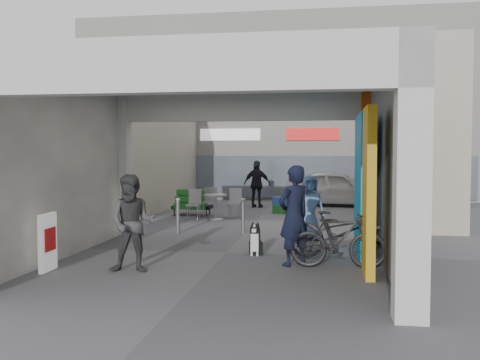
% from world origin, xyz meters
% --- Properties ---
extents(ground, '(90.00, 90.00, 0.00)m').
position_xyz_m(ground, '(0.00, 0.00, 0.00)').
color(ground, '#545458').
rests_on(ground, ground).
extents(arcade_canopy, '(6.40, 6.45, 6.40)m').
position_xyz_m(arcade_canopy, '(0.54, -0.82, 2.30)').
color(arcade_canopy, '#BBBBB7').
rests_on(arcade_canopy, ground).
extents(far_building, '(18.00, 4.08, 8.00)m').
position_xyz_m(far_building, '(-0.00, 13.99, 3.99)').
color(far_building, silver).
rests_on(far_building, ground).
extents(plaza_bldg_left, '(2.00, 9.00, 5.00)m').
position_xyz_m(plaza_bldg_left, '(-4.50, 7.50, 2.50)').
color(plaza_bldg_left, '#A7A18A').
rests_on(plaza_bldg_left, ground).
extents(plaza_bldg_right, '(2.00, 9.00, 5.00)m').
position_xyz_m(plaza_bldg_right, '(4.50, 7.50, 2.50)').
color(plaza_bldg_right, '#A7A18A').
rests_on(plaza_bldg_right, ground).
extents(bollard_left, '(0.09, 0.09, 0.88)m').
position_xyz_m(bollard_left, '(-1.65, 2.33, 0.44)').
color(bollard_left, gray).
rests_on(bollard_left, ground).
extents(bollard_center, '(0.09, 0.09, 0.88)m').
position_xyz_m(bollard_center, '(-0.03, 2.56, 0.44)').
color(bollard_center, gray).
rests_on(bollard_center, ground).
extents(bollard_right, '(0.09, 0.09, 0.91)m').
position_xyz_m(bollard_right, '(1.65, 2.42, 0.46)').
color(bollard_right, gray).
rests_on(bollard_right, ground).
extents(advert_board_near, '(0.12, 0.55, 1.00)m').
position_xyz_m(advert_board_near, '(-2.75, -2.12, 0.51)').
color(advert_board_near, white).
rests_on(advert_board_near, ground).
extents(advert_board_far, '(0.20, 0.55, 1.00)m').
position_xyz_m(advert_board_far, '(-2.75, 1.70, 0.51)').
color(advert_board_far, white).
rests_on(advert_board_far, ground).
extents(cafe_set, '(1.53, 1.24, 0.93)m').
position_xyz_m(cafe_set, '(-1.40, 5.49, 0.33)').
color(cafe_set, '#96969A').
rests_on(cafe_set, ground).
extents(produce_stand, '(1.26, 0.68, 0.83)m').
position_xyz_m(produce_stand, '(-2.27, 6.26, 0.33)').
color(produce_stand, black).
rests_on(produce_stand, ground).
extents(crate_stack, '(0.54, 0.48, 0.56)m').
position_xyz_m(crate_stack, '(0.55, 7.15, 0.28)').
color(crate_stack, '#1A5D23').
rests_on(crate_stack, ground).
extents(border_collie, '(0.25, 0.49, 0.67)m').
position_xyz_m(border_collie, '(0.62, -0.13, 0.27)').
color(border_collie, black).
rests_on(border_collie, ground).
extents(man_with_dog, '(0.78, 0.77, 1.82)m').
position_xyz_m(man_with_dog, '(1.43, -1.04, 0.91)').
color(man_with_dog, black).
rests_on(man_with_dog, ground).
extents(man_back_turned, '(0.89, 0.74, 1.68)m').
position_xyz_m(man_back_turned, '(-1.26, -1.98, 0.84)').
color(man_back_turned, '#3B3A3D').
rests_on(man_back_turned, ground).
extents(man_elderly, '(0.87, 0.73, 1.52)m').
position_xyz_m(man_elderly, '(1.63, 1.97, 0.76)').
color(man_elderly, '#5C7DB3').
rests_on(man_elderly, ground).
extents(man_crates, '(1.08, 0.61, 1.74)m').
position_xyz_m(man_crates, '(-0.46, 8.95, 0.87)').
color(man_crates, black).
rests_on(man_crates, ground).
extents(bicycle_front, '(2.12, 0.99, 1.07)m').
position_xyz_m(bicycle_front, '(2.30, -0.37, 0.53)').
color(bicycle_front, black).
rests_on(bicycle_front, ground).
extents(bicycle_rear, '(1.70, 0.50, 1.02)m').
position_xyz_m(bicycle_rear, '(2.22, -1.14, 0.51)').
color(bicycle_rear, black).
rests_on(bicycle_rear, ground).
extents(white_van, '(4.05, 1.88, 1.34)m').
position_xyz_m(white_van, '(2.51, 10.03, 0.67)').
color(white_van, silver).
rests_on(white_van, ground).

